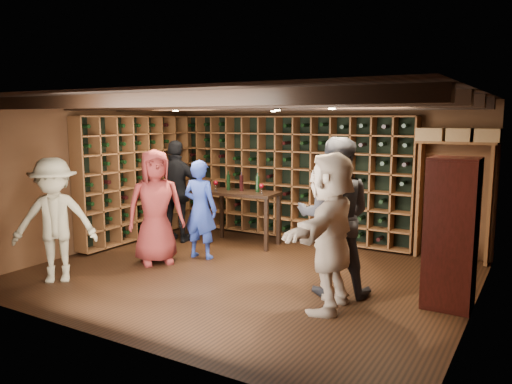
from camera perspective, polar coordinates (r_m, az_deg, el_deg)
The scene contains 13 objects.
ground at distance 7.24m, azimuth -1.31°, elevation -9.43°, with size 6.00×6.00×0.00m, color black.
room_shell at distance 6.94m, azimuth -1.15°, elevation 10.08°, with size 6.00×6.00×6.00m.
wine_rack_back at distance 9.24m, azimuth 3.54°, elevation 1.76°, with size 4.65×0.30×2.20m.
wine_rack_left at distance 9.36m, azimuth -13.47°, elevation 1.63°, with size 0.30×2.65×2.20m.
crate_shelf at distance 8.28m, azimuth 21.94°, elevation 3.31°, with size 1.20×0.32×2.07m.
display_cabinet at distance 6.27m, azimuth 21.36°, elevation -4.73°, with size 0.55×0.50×1.75m.
man_blue_shirt at distance 7.96m, azimuth -6.39°, elevation -1.99°, with size 0.57×0.38×1.57m, color navy.
man_grey_suit at distance 6.34m, azimuth 8.97°, elevation -2.80°, with size 0.97×0.76×1.99m, color black.
guest_red_floral at distance 7.77m, azimuth -11.41°, elevation -1.69°, with size 0.86×0.56×1.76m, color maroon.
guest_woman_black at distance 9.06m, azimuth -9.02°, elevation 0.06°, with size 1.08×0.45×1.84m, color black.
guest_khaki at distance 7.29m, azimuth -22.03°, elevation -3.03°, with size 1.10×0.63×1.70m, color gray.
guest_beige at distance 5.83m, azimuth 8.50°, elevation -4.51°, with size 1.71×0.55×1.85m, color tan.
tasting_table at distance 8.76m, azimuth -1.54°, elevation -0.71°, with size 1.31×0.74×1.23m.
Camera 1 is at (3.65, -5.85, 2.22)m, focal length 35.00 mm.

